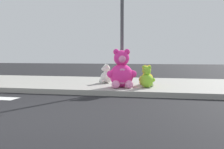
{
  "coord_description": "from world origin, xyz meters",
  "views": [
    {
      "loc": [
        2.52,
        -3.98,
        1.11
      ],
      "look_at": [
        0.85,
        3.6,
        0.55
      ],
      "focal_mm": 42.65,
      "sensor_mm": 36.0,
      "label": 1
    }
  ],
  "objects_px": {
    "sign_pole": "(122,32)",
    "plush_white": "(106,75)",
    "plush_lime": "(147,79)",
    "plush_pink_large": "(122,72)",
    "plush_yellow": "(147,77)"
  },
  "relations": [
    {
      "from": "plush_pink_large",
      "to": "plush_lime",
      "type": "xyz_separation_m",
      "value": [
        0.73,
        0.17,
        -0.2
      ]
    },
    {
      "from": "plush_lime",
      "to": "plush_white",
      "type": "xyz_separation_m",
      "value": [
        -1.49,
        0.93,
        0.0
      ]
    },
    {
      "from": "sign_pole",
      "to": "plush_yellow",
      "type": "xyz_separation_m",
      "value": [
        0.76,
        0.32,
        -1.44
      ]
    },
    {
      "from": "sign_pole",
      "to": "plush_white",
      "type": "relative_size",
      "value": 4.85
    },
    {
      "from": "plush_yellow",
      "to": "plush_lime",
      "type": "bearing_deg",
      "value": -84.9
    },
    {
      "from": "sign_pole",
      "to": "plush_white",
      "type": "bearing_deg",
      "value": 141.93
    },
    {
      "from": "sign_pole",
      "to": "plush_white",
      "type": "distance_m",
      "value": 1.66
    },
    {
      "from": "sign_pole",
      "to": "plush_pink_large",
      "type": "relative_size",
      "value": 2.78
    },
    {
      "from": "plush_lime",
      "to": "sign_pole",
      "type": "bearing_deg",
      "value": 153.67
    },
    {
      "from": "sign_pole",
      "to": "plush_white",
      "type": "height_order",
      "value": "sign_pole"
    },
    {
      "from": "plush_pink_large",
      "to": "plush_yellow",
      "type": "xyz_separation_m",
      "value": [
        0.66,
        0.91,
        -0.2
      ]
    },
    {
      "from": "plush_lime",
      "to": "plush_yellow",
      "type": "height_order",
      "value": "plush_lime"
    },
    {
      "from": "plush_pink_large",
      "to": "plush_white",
      "type": "height_order",
      "value": "plush_pink_large"
    },
    {
      "from": "plush_pink_large",
      "to": "plush_white",
      "type": "relative_size",
      "value": 1.75
    },
    {
      "from": "plush_white",
      "to": "sign_pole",
      "type": "bearing_deg",
      "value": -38.07
    }
  ]
}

